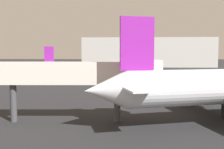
# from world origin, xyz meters

# --- Properties ---
(airplane_far_left) EXTENTS (27.31, 21.11, 9.24)m
(airplane_far_left) POSITION_xyz_m (-10.38, 60.65, 3.43)
(airplane_far_left) COLOR #B2BCCC
(airplane_far_left) RESTS_ON ground_plane
(airplane_far_right) EXTENTS (27.09, 17.01, 9.16)m
(airplane_far_right) POSITION_xyz_m (-42.85, 77.80, 2.99)
(airplane_far_right) COLOR silver
(airplane_far_right) RESTS_ON ground_plane
(jet_bridge) EXTENTS (18.36, 3.26, 6.69)m
(jet_bridge) POSITION_xyz_m (-2.30, 13.97, 5.14)
(jet_bridge) COLOR silver
(jet_bridge) RESTS_ON ground_plane
(terminal_building) EXTENTS (69.64, 24.15, 15.48)m
(terminal_building) POSITION_xyz_m (12.93, 134.35, 7.74)
(terminal_building) COLOR #B7B7B2
(terminal_building) RESTS_ON ground_plane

